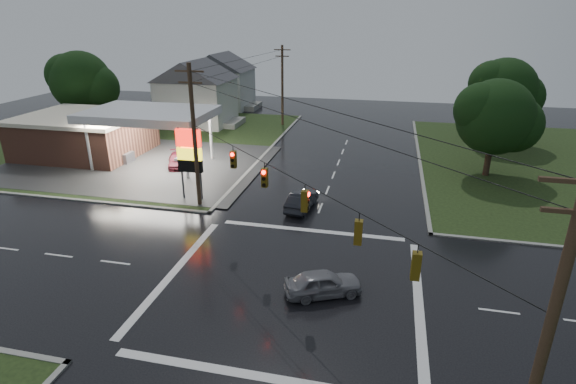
% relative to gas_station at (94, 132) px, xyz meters
% --- Properties ---
extents(ground, '(120.00, 120.00, 0.00)m').
position_rel_gas_station_xyz_m(ground, '(25.68, -19.70, -2.55)').
color(ground, black).
rests_on(ground, ground).
extents(grass_nw, '(36.00, 36.00, 0.08)m').
position_rel_gas_station_xyz_m(grass_nw, '(-0.32, 6.30, -2.51)').
color(grass_nw, black).
rests_on(grass_nw, ground).
extents(gas_station, '(26.20, 18.00, 5.60)m').
position_rel_gas_station_xyz_m(gas_station, '(0.00, 0.00, 0.00)').
color(gas_station, '#2D2D2D').
rests_on(gas_station, ground).
extents(pylon_sign, '(2.00, 0.35, 6.00)m').
position_rel_gas_station_xyz_m(pylon_sign, '(15.18, -9.20, 1.46)').
color(pylon_sign, '#59595E').
rests_on(pylon_sign, ground).
extents(utility_pole_nw, '(2.20, 0.32, 11.00)m').
position_rel_gas_station_xyz_m(utility_pole_nw, '(16.18, -10.20, 3.17)').
color(utility_pole_nw, '#382619').
rests_on(utility_pole_nw, ground).
extents(utility_pole_se, '(2.20, 0.32, 11.00)m').
position_rel_gas_station_xyz_m(utility_pole_se, '(35.18, -29.20, 3.17)').
color(utility_pole_se, '#382619').
rests_on(utility_pole_se, ground).
extents(utility_pole_n, '(2.20, 0.32, 10.50)m').
position_rel_gas_station_xyz_m(utility_pole_n, '(16.18, 18.30, 2.92)').
color(utility_pole_n, '#382619').
rests_on(utility_pole_n, ground).
extents(traffic_signals, '(26.87, 26.87, 1.47)m').
position_rel_gas_station_xyz_m(traffic_signals, '(25.69, -19.72, 3.93)').
color(traffic_signals, black).
rests_on(traffic_signals, ground).
extents(house_near, '(11.05, 8.48, 8.60)m').
position_rel_gas_station_xyz_m(house_near, '(4.73, 16.30, 1.86)').
color(house_near, silver).
rests_on(house_near, ground).
extents(house_far, '(11.05, 8.48, 8.60)m').
position_rel_gas_station_xyz_m(house_far, '(3.73, 28.30, 1.86)').
color(house_far, silver).
rests_on(house_far, ground).
extents(tree_nw_behind, '(8.93, 7.60, 10.00)m').
position_rel_gas_station_xyz_m(tree_nw_behind, '(-8.17, 10.29, 3.63)').
color(tree_nw_behind, black).
rests_on(tree_nw_behind, ground).
extents(tree_ne_near, '(7.99, 6.80, 8.98)m').
position_rel_gas_station_xyz_m(tree_ne_near, '(39.82, 2.29, 3.01)').
color(tree_ne_near, black).
rests_on(tree_ne_near, ground).
extents(tree_ne_far, '(8.46, 7.20, 9.80)m').
position_rel_gas_station_xyz_m(tree_ne_far, '(42.83, 14.29, 3.63)').
color(tree_ne_far, black).
rests_on(tree_ne_far, ground).
extents(car_north, '(2.05, 4.43, 1.41)m').
position_rel_gas_station_xyz_m(car_north, '(24.25, -9.10, -1.84)').
color(car_north, black).
rests_on(car_north, ground).
extents(car_crossing, '(4.49, 3.23, 1.42)m').
position_rel_gas_station_xyz_m(car_crossing, '(27.62, -20.20, -1.84)').
color(car_crossing, gray).
rests_on(car_crossing, ground).
extents(car_pump, '(3.39, 4.69, 1.26)m').
position_rel_gas_station_xyz_m(car_pump, '(10.12, -1.48, -1.92)').
color(car_pump, '#4D111A').
rests_on(car_pump, ground).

